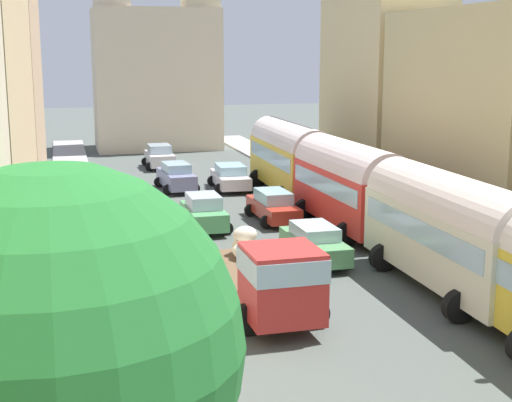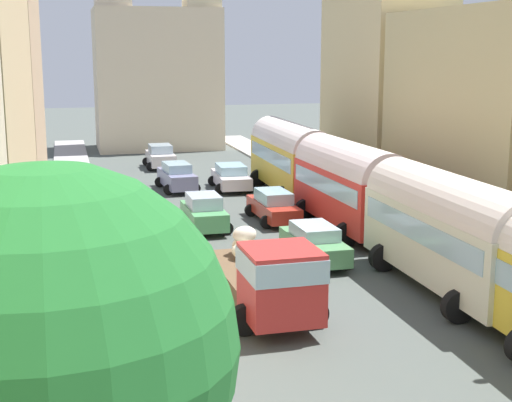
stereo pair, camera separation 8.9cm
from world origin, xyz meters
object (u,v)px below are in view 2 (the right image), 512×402
Objects in this scene: car_3 at (314,243)px; pedestrian_1 at (93,200)px; parked_bus_1 at (450,228)px; parked_bus_3 at (290,155)px; parked_bus_2 at (349,182)px; car_1 at (177,177)px; car_2 at (160,156)px; car_0 at (204,213)px; car_5 at (231,177)px; cargo_truck_0 at (268,276)px; car_4 at (273,206)px.

pedestrian_1 is at bearing 130.25° from car_3.
parked_bus_3 is (0.00, 18.00, 0.04)m from parked_bus_1.
car_3 is (-3.18, -4.51, -1.47)m from parked_bus_2.
car_3 is (2.84, -16.29, -0.06)m from car_1.
parked_bus_1 is 21.69m from car_1.
parked_bus_1 is 1.08× the size of parked_bus_2.
car_2 is 0.95× the size of car_3.
car_0 is 10.10m from car_1.
car_5 is (-2.92, 11.26, -1.47)m from parked_bus_2.
car_5 is (-2.92, 2.26, -1.51)m from parked_bus_3.
car_2 is (0.63, 30.34, -0.50)m from cargo_truck_0.
car_0 is at bearing -91.65° from car_1.
cargo_truck_0 is 13.08m from car_4.
pedestrian_1 is (-11.09, 4.84, -1.19)m from parked_bus_2.
car_1 is at bearing 88.35° from car_0.
parked_bus_1 reaches higher than car_3.
parked_bus_2 is 2.17× the size of car_0.
parked_bus_2 is 1.90× the size of car_4.
car_2 reaches higher than car_5.
parked_bus_1 is 2.34× the size of car_0.
parked_bus_2 is 6.69m from car_0.
car_3 is 0.93× the size of car_5.
car_4 is at bearing 14.52° from car_0.
parked_bus_3 is 20.03m from cargo_truck_0.
car_4 is (-2.78, -6.39, -1.51)m from parked_bus_3.
cargo_truck_0 is 1.84× the size of car_0.
car_2 is (-5.87, 20.42, -1.40)m from parked_bus_2.
parked_bus_1 is at bearing -81.81° from car_5.
parked_bus_2 is 1.18× the size of cargo_truck_0.
car_0 is at bearing -91.36° from car_2.
car_3 is at bearing -49.75° from pedestrian_1.
parked_bus_3 is at bearing 90.00° from parked_bus_1.
car_2 is at bearing 88.64° from car_0.
parked_bus_2 reaches higher than car_1.
car_0 is at bearing 165.00° from parked_bus_2.
cargo_truck_0 reaches higher than car_2.
parked_bus_2 is at bearing -73.96° from car_2.
car_1 is 0.99× the size of car_4.
car_3 is at bearing -83.84° from car_2.
car_3 is at bearing 125.28° from parked_bus_1.
car_4 is (-2.78, 2.61, -1.47)m from parked_bus_2.
car_4 reaches higher than car_3.
car_4 is 8.61m from pedestrian_1.
car_0 is at bearing -165.48° from car_4.
cargo_truck_0 is 1.62× the size of car_1.
parked_bus_1 is 5.70m from car_3.
parked_bus_1 is 20.53m from car_5.
cargo_truck_0 reaches higher than car_1.
parked_bus_1 is at bearing -78.71° from car_2.
parked_bus_1 is at bearing -73.84° from car_1.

